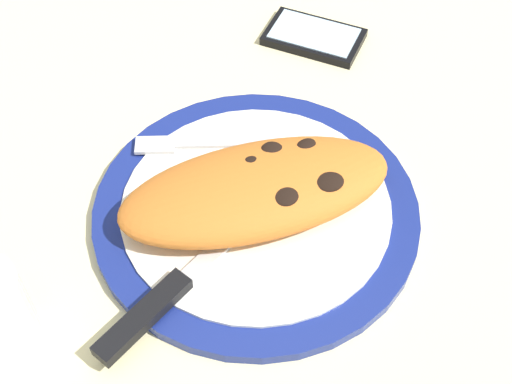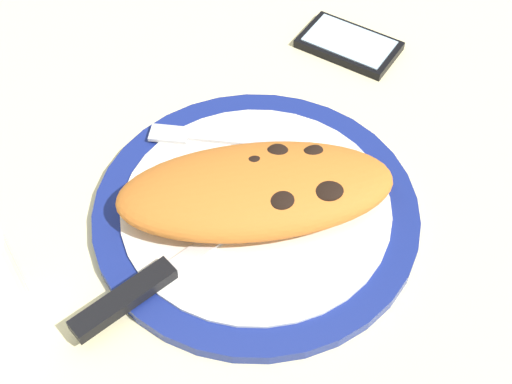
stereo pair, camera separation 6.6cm
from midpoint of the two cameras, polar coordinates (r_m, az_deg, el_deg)
ground_plane at (r=69.91cm, az=-2.70°, el=-2.75°), size 150.00×150.00×3.00cm
plate at (r=68.14cm, az=-2.77°, el=-1.65°), size 31.17×31.17×1.52cm
calzone at (r=65.97cm, az=-2.80°, el=0.27°), size 26.48×12.74×4.53cm
fork at (r=72.81cm, az=-7.33°, el=3.66°), size 15.68×4.66×0.40cm
knife at (r=62.47cm, az=-9.85°, el=-7.99°), size 20.32×15.90×1.20cm
smartphone at (r=86.57cm, az=2.45°, el=12.20°), size 13.04×12.07×1.16cm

